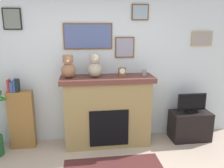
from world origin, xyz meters
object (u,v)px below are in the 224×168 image
Objects in this scene: tv_stand at (190,125)px; candle_jar at (144,72)px; television at (192,103)px; fireplace at (107,110)px; bookshelf at (21,118)px; mantel_clock at (122,72)px; teddy_bear_cream at (95,66)px; teddy_bear_tan at (68,67)px.

candle_jar reaches higher than tv_stand.
television is 1.06m from candle_jar.
fireplace is 3.00× the size of television.
bookshelf reaches higher than tv_stand.
fireplace reaches higher than bookshelf.
television is (1.52, -0.05, 0.08)m from fireplace.
mantel_clock is (-1.27, 0.03, 1.03)m from tv_stand.
fireplace reaches higher than television.
tv_stand is 2.06m from teddy_bear_cream.
candle_jar is 0.28× the size of teddy_bear_cream.
teddy_bear_tan is 0.43m from teddy_bear_cream.
teddy_bear_cream is at bearing 179.86° from mantel_clock.
teddy_bear_tan is at bearing 179.14° from tv_stand.
teddy_bear_cream is (-0.84, -0.00, 0.12)m from candle_jar.
fireplace is 2.22× the size of tv_stand.
tv_stand is at bearing -2.11° from candle_jar.
fireplace is 1.46m from bookshelf.
tv_stand is 1.35× the size of television.
bookshelf is 8.30× the size of mantel_clock.
teddy_bear_cream reaches higher than candle_jar.
candle_jar is 0.39m from mantel_clock.
teddy_bear_cream is (-0.20, -0.02, 0.78)m from fireplace.
fireplace is 1.52m from television.
mantel_clock is at bearing -2.32° from bookshelf.
teddy_bear_cream is at bearing 178.89° from television.
mantel_clock reaches higher than candle_jar.
bookshelf is 2.31× the size of television.
bookshelf is 1.52m from teddy_bear_cream.
television is at bearing -1.46° from mantel_clock.
bookshelf is 10.83× the size of candle_jar.
fireplace is at bearing 175.54° from mantel_clock.
teddy_bear_cream is (-0.45, 0.00, 0.11)m from mantel_clock.
television is at bearing -2.20° from candle_jar.
teddy_bear_tan is (-0.88, 0.00, 0.10)m from mantel_clock.
tv_stand is at bearing 90.00° from television.
tv_stand is at bearing -1.07° from teddy_bear_cream.
tv_stand is 2.43m from teddy_bear_tan.
fireplace reaches higher than tv_stand.
candle_jar is at bearing 177.89° from tv_stand.
fireplace is 4.11× the size of teddy_bear_tan.
mantel_clock is (-1.27, 0.03, 0.60)m from television.
bookshelf is at bearing 177.68° from mantel_clock.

